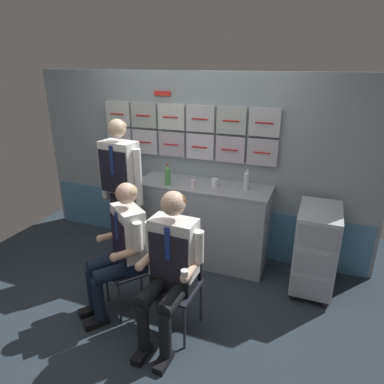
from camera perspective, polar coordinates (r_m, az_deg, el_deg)
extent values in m
cube|color=#28323A|center=(3.57, -7.97, -18.84)|extent=(4.80, 4.80, 0.04)
cube|color=#8D9CA2|center=(4.17, 0.44, 4.53)|extent=(4.20, 0.06, 2.15)
cube|color=#5287AA|center=(4.41, 0.24, -5.17)|extent=(4.12, 0.01, 0.62)
cube|color=silver|center=(4.49, -11.73, 8.53)|extent=(0.33, 0.06, 0.29)
cylinder|color=red|center=(4.46, -11.99, 8.43)|extent=(0.19, 0.01, 0.01)
cube|color=silver|center=(4.31, -7.66, 8.27)|extent=(0.33, 0.06, 0.29)
cylinder|color=red|center=(4.28, -7.91, 8.16)|extent=(0.19, 0.01, 0.01)
cube|color=#B0AAB9|center=(4.15, -3.27, 7.94)|extent=(0.33, 0.06, 0.29)
cylinder|color=red|center=(4.12, -3.49, 7.83)|extent=(0.19, 0.01, 0.01)
cube|color=silver|center=(4.02, 1.43, 7.54)|extent=(0.33, 0.06, 0.29)
cylinder|color=red|center=(3.98, 1.24, 7.42)|extent=(0.19, 0.01, 0.01)
cube|color=#BDB2C1|center=(3.92, 6.40, 7.06)|extent=(0.33, 0.06, 0.29)
cylinder|color=red|center=(3.88, 6.25, 6.94)|extent=(0.19, 0.01, 0.01)
cube|color=#B6B4BE|center=(3.84, 11.59, 6.50)|extent=(0.33, 0.06, 0.29)
cylinder|color=red|center=(3.81, 11.48, 6.37)|extent=(0.19, 0.01, 0.01)
cube|color=silver|center=(4.43, -12.03, 12.58)|extent=(0.33, 0.06, 0.29)
cylinder|color=red|center=(4.40, -12.30, 12.50)|extent=(0.19, 0.01, 0.01)
cube|color=#AAB4AE|center=(4.25, -7.87, 12.49)|extent=(0.33, 0.06, 0.29)
cylinder|color=red|center=(4.22, -8.12, 12.41)|extent=(0.19, 0.01, 0.01)
cube|color=silver|center=(4.09, -3.36, 12.32)|extent=(0.33, 0.06, 0.29)
cylinder|color=red|center=(4.06, -3.59, 12.24)|extent=(0.19, 0.01, 0.01)
cube|color=silver|center=(3.96, 1.47, 12.06)|extent=(0.33, 0.06, 0.29)
cylinder|color=red|center=(3.92, 1.28, 11.98)|extent=(0.19, 0.01, 0.01)
cube|color=#B1BDB6|center=(3.85, 6.59, 11.69)|extent=(0.33, 0.06, 0.29)
cylinder|color=red|center=(3.82, 6.44, 11.61)|extent=(0.19, 0.01, 0.01)
cube|color=silver|center=(3.78, 11.94, 11.20)|extent=(0.33, 0.06, 0.29)
cylinder|color=red|center=(3.74, 11.84, 11.12)|extent=(0.19, 0.01, 0.01)
cube|color=red|center=(4.12, -4.94, 15.96)|extent=(0.20, 0.02, 0.05)
cube|color=#A6ABB2|center=(4.07, 1.74, -5.23)|extent=(1.50, 0.52, 0.92)
cube|color=#969BA2|center=(3.89, 1.82, 1.05)|extent=(1.53, 0.53, 0.03)
sphere|color=black|center=(3.75, 16.28, -16.23)|extent=(0.07, 0.07, 0.07)
sphere|color=black|center=(3.76, 21.17, -16.85)|extent=(0.07, 0.07, 0.07)
sphere|color=black|center=(4.21, 17.07, -11.88)|extent=(0.07, 0.07, 0.07)
sphere|color=black|center=(4.21, 21.35, -12.42)|extent=(0.07, 0.07, 0.07)
cube|color=silver|center=(3.75, 19.79, -8.56)|extent=(0.40, 0.64, 0.83)
cube|color=#A7AEB7|center=(3.61, 18.99, -14.81)|extent=(0.35, 0.01, 0.22)
cube|color=#A7AEB7|center=(3.46, 19.53, -11.08)|extent=(0.35, 0.01, 0.22)
cube|color=#A7AEB7|center=(3.33, 20.11, -7.02)|extent=(0.35, 0.01, 0.22)
cylinder|color=#28282D|center=(3.30, 20.37, -5.02)|extent=(0.32, 0.02, 0.02)
cylinder|color=#2D2D33|center=(3.59, -13.90, -14.45)|extent=(0.02, 0.02, 0.42)
cylinder|color=#2D2D33|center=(3.31, -11.87, -17.68)|extent=(0.02, 0.02, 0.42)
cylinder|color=#2D2D33|center=(3.68, -8.45, -13.01)|extent=(0.02, 0.02, 0.42)
cylinder|color=#2D2D33|center=(3.41, -5.96, -15.98)|extent=(0.02, 0.02, 0.42)
cube|color=black|center=(3.37, -10.29, -12.18)|extent=(0.56, 0.56, 0.02)
cube|color=black|center=(3.32, -7.44, -8.28)|extent=(0.31, 0.25, 0.40)
cylinder|color=#2D2D33|center=(3.46, -8.83, -7.05)|extent=(0.02, 0.02, 0.40)
cylinder|color=#2D2D33|center=(3.17, -6.25, -9.71)|extent=(0.02, 0.02, 0.40)
cube|color=black|center=(3.59, -16.37, -18.30)|extent=(0.21, 0.23, 0.06)
cube|color=black|center=(3.45, -15.47, -20.07)|extent=(0.21, 0.23, 0.06)
cylinder|color=black|center=(3.46, -16.12, -15.08)|extent=(0.10, 0.10, 0.41)
cylinder|color=black|center=(3.31, -15.19, -16.79)|extent=(0.10, 0.10, 0.41)
cylinder|color=black|center=(3.37, -13.69, -11.24)|extent=(0.33, 0.38, 0.13)
cylinder|color=black|center=(3.21, -12.62, -12.81)|extent=(0.33, 0.38, 0.13)
cube|color=black|center=(3.33, -10.37, -11.15)|extent=(0.39, 0.36, 0.12)
cube|color=white|center=(3.19, -10.38, -6.51)|extent=(0.40, 0.38, 0.48)
cube|color=black|center=(3.18, -12.08, -7.52)|extent=(0.27, 0.21, 0.38)
cube|color=navy|center=(3.12, -12.39, -5.55)|extent=(0.04, 0.03, 0.27)
cylinder|color=white|center=(3.34, -11.75, -4.27)|extent=(0.08, 0.08, 0.26)
cylinder|color=#DDAB90|center=(3.36, -13.17, -7.08)|extent=(0.20, 0.23, 0.07)
sphere|color=#DDAB90|center=(3.34, -14.93, -7.47)|extent=(0.08, 0.08, 0.08)
cylinder|color=white|center=(2.99, -8.96, -7.23)|extent=(0.08, 0.08, 0.26)
cylinder|color=#DDAB90|center=(3.05, -10.84, -10.00)|extent=(0.20, 0.23, 0.07)
sphere|color=#DDAB90|center=(3.02, -12.77, -10.48)|extent=(0.08, 0.08, 0.08)
sphere|color=#DDAB90|center=(3.04, -10.83, -0.24)|extent=(0.19, 0.19, 0.19)
ellipsoid|color=tan|center=(3.03, -10.60, 0.11)|extent=(0.25, 0.25, 0.13)
cylinder|color=#2D2D33|center=(3.15, -7.59, -19.63)|extent=(0.02, 0.02, 0.42)
cylinder|color=#2D2D33|center=(3.02, -1.27, -21.55)|extent=(0.02, 0.02, 0.42)
cylinder|color=#2D2D33|center=(3.39, -4.38, -16.10)|extent=(0.02, 0.02, 0.42)
cylinder|color=#2D2D33|center=(3.27, 1.49, -17.65)|extent=(0.02, 0.02, 0.42)
cube|color=black|center=(3.07, -3.02, -15.49)|extent=(0.42, 0.42, 0.02)
cube|color=black|center=(3.09, -1.51, -10.43)|extent=(0.37, 0.04, 0.40)
cylinder|color=#2D2D33|center=(3.15, -4.60, -9.81)|extent=(0.02, 0.02, 0.40)
cylinder|color=#2D2D33|center=(3.02, 1.57, -11.23)|extent=(0.02, 0.02, 0.40)
cube|color=black|center=(3.11, -8.24, -24.93)|extent=(0.10, 0.22, 0.06)
cube|color=black|center=(3.04, -4.72, -26.15)|extent=(0.10, 0.22, 0.06)
cylinder|color=black|center=(2.97, -8.07, -21.26)|extent=(0.10, 0.10, 0.41)
cylinder|color=black|center=(2.89, -4.47, -22.44)|extent=(0.10, 0.10, 0.41)
cylinder|color=black|center=(2.94, -6.43, -15.91)|extent=(0.15, 0.40, 0.13)
cylinder|color=black|center=(2.87, -2.86, -16.92)|extent=(0.15, 0.40, 0.13)
cube|color=black|center=(3.03, -3.04, -14.40)|extent=(0.36, 0.21, 0.12)
cube|color=white|center=(2.87, -2.98, -9.11)|extent=(0.39, 0.22, 0.50)
cube|color=black|center=(2.81, -3.97, -10.83)|extent=(0.35, 0.03, 0.40)
cube|color=navy|center=(2.74, -4.11, -8.58)|extent=(0.04, 0.01, 0.28)
cylinder|color=white|center=(2.94, -6.86, -7.28)|extent=(0.08, 0.08, 0.27)
cylinder|color=beige|center=(2.92, -7.51, -11.01)|extent=(0.08, 0.25, 0.07)
sphere|color=beige|center=(2.84, -8.69, -12.09)|extent=(0.08, 0.08, 0.08)
cylinder|color=white|center=(2.77, 1.11, -9.04)|extent=(0.08, 0.08, 0.27)
cylinder|color=beige|center=(2.77, -0.22, -12.84)|extent=(0.08, 0.25, 0.07)
sphere|color=beige|center=(2.68, -1.22, -14.07)|extent=(0.08, 0.08, 0.08)
cylinder|color=white|center=(2.66, -1.23, -13.36)|extent=(0.06, 0.06, 0.06)
sphere|color=beige|center=(2.70, -3.14, -1.90)|extent=(0.20, 0.20, 0.20)
ellipsoid|color=brown|center=(2.70, -3.01, -1.43)|extent=(0.20, 0.19, 0.14)
cube|color=black|center=(4.24, -11.99, -11.18)|extent=(0.12, 0.25, 0.06)
cube|color=black|center=(4.13, -9.78, -11.94)|extent=(0.12, 0.25, 0.06)
cylinder|color=black|center=(4.03, -12.11, -5.37)|extent=(0.12, 0.12, 0.88)
cylinder|color=black|center=(3.93, -10.05, -5.94)|extent=(0.12, 0.12, 0.88)
cube|color=white|center=(3.72, -11.84, 4.15)|extent=(0.40, 0.26, 0.54)
cube|color=black|center=(3.65, -12.91, 3.19)|extent=(0.35, 0.05, 0.45)
cube|color=navy|center=(3.61, -13.16, 5.11)|extent=(0.04, 0.01, 0.30)
cylinder|color=white|center=(3.89, -14.39, 3.37)|extent=(0.08, 0.08, 0.60)
sphere|color=beige|center=(3.99, -14.01, -0.73)|extent=(0.08, 0.08, 0.08)
cylinder|color=white|center=(3.61, -8.90, 2.43)|extent=(0.08, 0.08, 0.60)
sphere|color=beige|center=(3.71, -8.64, -1.94)|extent=(0.08, 0.08, 0.08)
sphere|color=beige|center=(3.63, -12.31, 10.25)|extent=(0.19, 0.19, 0.19)
ellipsoid|color=tan|center=(3.64, -12.19, 10.56)|extent=(0.20, 0.19, 0.13)
cylinder|color=silver|center=(3.74, 8.99, 1.71)|extent=(0.06, 0.06, 0.18)
cone|color=silver|center=(3.71, 9.08, 3.22)|extent=(0.06, 0.06, 0.02)
cylinder|color=silver|center=(3.70, 9.10, 3.54)|extent=(0.03, 0.03, 0.02)
cylinder|color=#539C56|center=(3.85, -4.03, 2.56)|extent=(0.06, 0.06, 0.19)
cone|color=#539C56|center=(3.81, -4.07, 4.13)|extent=(0.06, 0.06, 0.02)
cylinder|color=red|center=(3.81, -4.08, 4.44)|extent=(0.03, 0.03, 0.02)
cylinder|color=silver|center=(3.77, 0.24, 1.38)|extent=(0.06, 0.06, 0.09)
cylinder|color=#382114|center=(3.76, 0.24, 1.91)|extent=(0.05, 0.05, 0.01)
cylinder|color=white|center=(3.82, 3.81, 1.62)|extent=(0.07, 0.07, 0.09)
cylinder|color=#382114|center=(3.81, 3.82, 2.15)|extent=(0.06, 0.06, 0.01)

